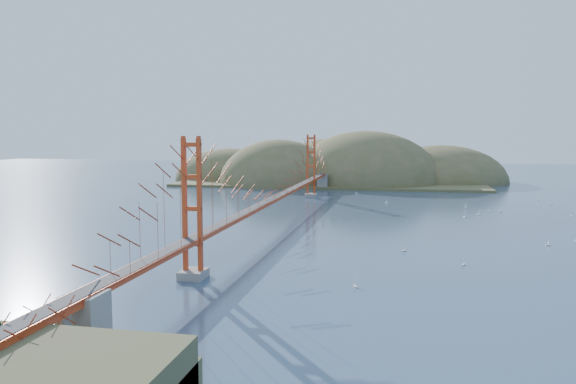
% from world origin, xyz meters
% --- Properties ---
extents(ground, '(320.00, 320.00, 0.00)m').
position_xyz_m(ground, '(0.00, 0.00, 0.00)').
color(ground, '#324664').
rests_on(ground, ground).
extents(bridge, '(2.20, 94.40, 12.00)m').
position_xyz_m(bridge, '(0.00, 0.18, 7.01)').
color(bridge, gray).
rests_on(bridge, ground).
extents(approach_viaduct, '(1.40, 12.00, 3.38)m').
position_xyz_m(approach_viaduct, '(0.00, -51.91, 2.55)').
color(approach_viaduct, '#A63012').
rests_on(approach_viaduct, ground).
extents(promontory, '(9.00, 6.00, 0.24)m').
position_xyz_m(promontory, '(0.00, -48.50, 0.12)').
color(promontory, '#59544C').
rests_on(promontory, ground).
extents(fort, '(3.70, 2.30, 1.75)m').
position_xyz_m(fort, '(0.40, -47.80, 0.67)').
color(fort, maroon).
rests_on(fort, ground).
extents(far_headlands, '(84.00, 58.00, 25.00)m').
position_xyz_m(far_headlands, '(2.21, 68.52, 0.00)').
color(far_headlands, brown).
rests_on(far_headlands, ground).
extents(sailboat_14, '(0.66, 0.66, 0.69)m').
position_xyz_m(sailboat_14, '(17.02, -15.63, 0.15)').
color(sailboat_14, white).
rests_on(sailboat_14, ground).
extents(sailboat_16, '(0.64, 0.64, 0.69)m').
position_xyz_m(sailboat_16, '(25.48, 9.72, 0.15)').
color(sailboat_16, white).
rests_on(sailboat_16, ground).
extents(sailboat_17, '(0.50, 0.43, 0.57)m').
position_xyz_m(sailboat_17, '(40.54, 33.63, 0.14)').
color(sailboat_17, white).
rests_on(sailboat_17, ground).
extents(sailboat_5, '(0.50, 0.50, 0.56)m').
position_xyz_m(sailboat_5, '(35.73, -6.41, 0.13)').
color(sailboat_5, white).
rests_on(sailboat_5, ground).
extents(sailboat_7, '(0.57, 0.47, 0.67)m').
position_xyz_m(sailboat_7, '(27.74, 12.37, 0.15)').
color(sailboat_7, white).
rests_on(sailboat_7, ground).
extents(sailboat_2, '(0.53, 0.45, 0.61)m').
position_xyz_m(sailboat_2, '(32.10, -9.52, 0.14)').
color(sailboat_2, white).
rests_on(sailboat_2, ground).
extents(sailboat_6, '(0.58, 0.58, 0.62)m').
position_xyz_m(sailboat_6, '(13.31, -29.98, 0.14)').
color(sailboat_6, white).
rests_on(sailboat_6, ground).
extents(sailboat_11, '(0.57, 0.57, 0.62)m').
position_xyz_m(sailboat_11, '(40.69, 13.80, 0.14)').
color(sailboat_11, white).
rests_on(sailboat_11, ground).
extents(sailboat_12, '(0.58, 0.51, 0.67)m').
position_xyz_m(sailboat_12, '(7.79, 38.52, 0.15)').
color(sailboat_12, white).
rests_on(sailboat_12, ground).
extents(sailboat_3, '(0.53, 0.51, 0.59)m').
position_xyz_m(sailboat_3, '(14.11, 24.04, 0.14)').
color(sailboat_3, white).
rests_on(sailboat_3, ground).
extents(sailboat_15, '(0.60, 0.60, 0.64)m').
position_xyz_m(sailboat_15, '(41.64, 29.18, 0.15)').
color(sailboat_15, white).
rests_on(sailboat_15, ground).
extents(sailboat_8, '(0.71, 0.71, 0.74)m').
position_xyz_m(sailboat_8, '(26.72, 20.16, 0.16)').
color(sailboat_8, white).
rests_on(sailboat_8, ground).
extents(sailboat_0, '(0.53, 0.56, 0.62)m').
position_xyz_m(sailboat_0, '(22.32, -20.73, 0.14)').
color(sailboat_0, white).
rests_on(sailboat_0, ground).
extents(sailboat_1, '(0.61, 0.61, 0.67)m').
position_xyz_m(sailboat_1, '(29.70, 16.88, 0.15)').
color(sailboat_1, white).
rests_on(sailboat_1, ground).
extents(sailboat_extra_0, '(0.69, 0.69, 0.74)m').
position_xyz_m(sailboat_extra_0, '(31.50, 16.55, 0.16)').
color(sailboat_extra_0, white).
rests_on(sailboat_extra_0, ground).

